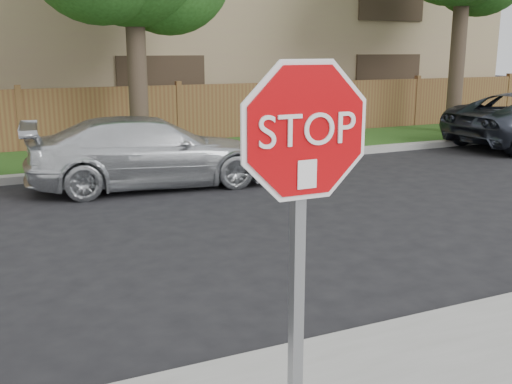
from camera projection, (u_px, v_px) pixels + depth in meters
name	position (u px, v px, depth m)	size (l,w,h in m)	color
far_curb	(36.00, 178.00, 11.78)	(70.00, 0.30, 0.15)	gray
grass_strip	(29.00, 164.00, 13.24)	(70.00, 3.00, 0.12)	#1E4714
fence	(21.00, 123.00, 14.48)	(70.00, 0.12, 1.60)	brown
apartment_building	(0.00, 16.00, 18.79)	(35.20, 9.20, 7.20)	#9B8B60
stop_sign	(303.00, 192.00, 3.12)	(1.01, 0.13, 2.55)	gray
sedan_right	(151.00, 152.00, 11.24)	(1.85, 4.54, 1.32)	silver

